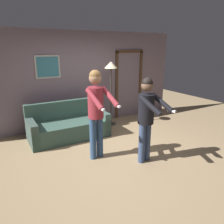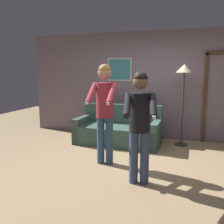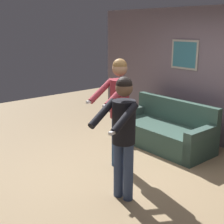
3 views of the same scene
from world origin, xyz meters
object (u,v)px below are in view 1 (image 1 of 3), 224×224
object	(u,v)px
person_standing_right	(147,113)
couch	(69,127)
torchiere_lamp	(111,72)
person_standing_left	(96,106)

from	to	relation	value
person_standing_right	couch	bearing A→B (deg)	115.19
couch	person_standing_right	distance (m)	2.21
couch	torchiere_lamp	xyz separation A→B (m)	(1.39, 0.31, 1.24)
torchiere_lamp	person_standing_left	bearing A→B (deg)	-127.71
couch	person_standing_left	distance (m)	1.53
person_standing_left	person_standing_right	xyz separation A→B (m)	(0.75, -0.59, -0.09)
torchiere_lamp	person_standing_left	xyz separation A→B (m)	(-1.24, -1.61, -0.45)
person_standing_right	torchiere_lamp	bearing A→B (deg)	77.29
person_standing_left	person_standing_right	bearing A→B (deg)	-38.37
couch	person_standing_left	world-z (taller)	person_standing_left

